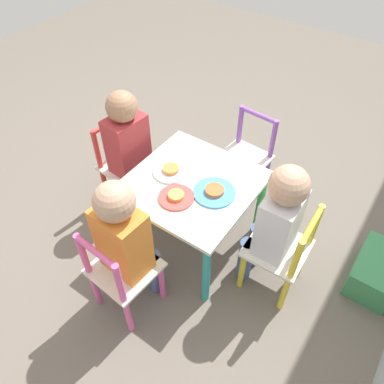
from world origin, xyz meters
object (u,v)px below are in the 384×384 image
(plate_front, at_px, (171,171))
(plate_back, at_px, (214,192))
(kids_table, at_px, (192,192))
(chair_yellow, at_px, (281,252))
(chair_purple, at_px, (245,159))
(chair_pink, at_px, (121,273))
(chair_red, at_px, (126,166))
(child_right, at_px, (126,237))
(storage_bin, at_px, (376,271))
(plate_right, at_px, (176,197))
(child_front, at_px, (130,145))
(child_back, at_px, (276,220))

(plate_front, bearing_deg, plate_back, 90.00)
(kids_table, bearing_deg, chair_yellow, 91.62)
(chair_yellow, height_order, chair_purple, same)
(chair_pink, height_order, chair_red, same)
(child_right, bearing_deg, storage_bin, -137.44)
(plate_right, distance_m, storage_bin, 1.03)
(kids_table, height_order, chair_purple, chair_purple)
(plate_front, xyz_separation_m, storage_bin, (-0.30, 0.99, -0.36))
(chair_purple, height_order, child_front, child_front)
(plate_right, relative_size, storage_bin, 0.50)
(plate_front, height_order, storage_bin, plate_front)
(chair_red, height_order, plate_back, chair_red)
(chair_yellow, bearing_deg, kids_table, -90.00)
(kids_table, relative_size, chair_yellow, 1.12)
(plate_front, bearing_deg, chair_yellow, 91.29)
(child_back, relative_size, child_right, 0.98)
(plate_right, bearing_deg, child_back, 107.75)
(kids_table, bearing_deg, chair_red, -95.46)
(chair_pink, bearing_deg, child_back, -128.57)
(chair_pink, height_order, plate_back, chair_pink)
(chair_purple, relative_size, plate_right, 3.19)
(chair_pink, distance_m, plate_front, 0.52)
(plate_right, bearing_deg, kids_table, 180.00)
(chair_red, xyz_separation_m, plate_back, (0.05, 0.60, 0.19))
(chair_pink, distance_m, chair_red, 0.68)
(chair_yellow, bearing_deg, child_back, -90.00)
(plate_back, bearing_deg, chair_pink, -18.23)
(child_front, height_order, plate_right, child_front)
(child_right, bearing_deg, chair_red, -41.83)
(chair_yellow, distance_m, child_back, 0.20)
(chair_red, bearing_deg, plate_right, -103.90)
(child_right, distance_m, child_front, 0.60)
(chair_yellow, xyz_separation_m, child_back, (0.00, -0.06, 0.19))
(chair_yellow, distance_m, plate_back, 0.40)
(chair_pink, height_order, child_front, child_front)
(chair_red, xyz_separation_m, child_front, (0.01, 0.06, 0.18))
(child_front, xyz_separation_m, plate_front, (0.04, 0.29, 0.01))
(chair_purple, relative_size, child_right, 0.69)
(chair_red, bearing_deg, plate_back, -88.89)
(plate_back, distance_m, storage_bin, 0.88)
(kids_table, relative_size, child_right, 0.76)
(chair_yellow, xyz_separation_m, plate_back, (0.01, -0.36, 0.19))
(chair_pink, bearing_deg, plate_right, -91.44)
(plate_right, bearing_deg, storage_bin, 115.65)
(chair_red, bearing_deg, chair_yellow, -86.46)
(chair_yellow, distance_m, child_right, 0.69)
(chair_red, height_order, plate_front, chair_red)
(child_right, xyz_separation_m, plate_back, (-0.42, 0.15, -0.00))
(chair_pink, relative_size, child_right, 0.69)
(chair_pink, relative_size, plate_right, 3.19)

